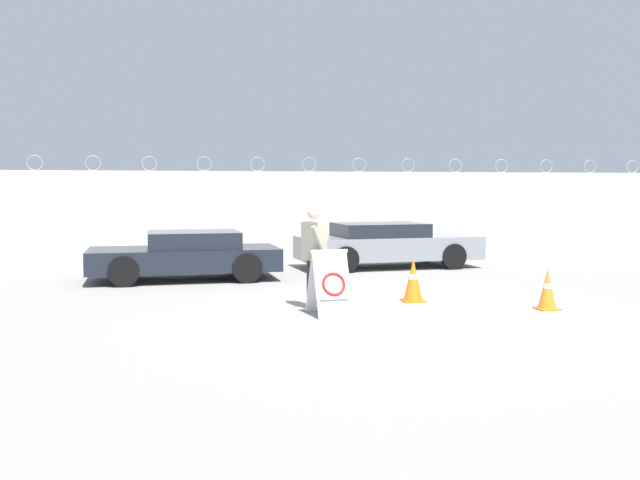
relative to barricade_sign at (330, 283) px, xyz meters
name	(u,v)px	position (x,y,z in m)	size (l,w,h in m)	color
ground_plane	(381,313)	(0.92, 0.08, -0.55)	(90.00, 90.00, 0.00)	gray
perimeter_wall	(284,212)	(0.92, 11.23, 0.79)	(36.00, 0.30, 3.12)	beige
barricade_sign	(330,283)	(0.00, 0.00, 0.00)	(0.68, 0.86, 1.10)	white
security_guard	(314,252)	(-0.16, 0.55, 0.48)	(0.42, 0.70, 1.82)	#232838
traffic_cone_near	(413,280)	(1.84, 1.11, -0.15)	(0.40, 0.40, 0.81)	orange
traffic_cone_mid	(547,289)	(3.85, -0.22, -0.19)	(0.36, 0.36, 0.72)	orange
parked_car_front_coupe	(186,255)	(-2.27, 5.19, 0.03)	(4.38, 2.14, 1.12)	black
parked_car_rear_sedan	(386,244)	(3.02, 6.73, 0.07)	(4.92, 2.25, 1.19)	black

